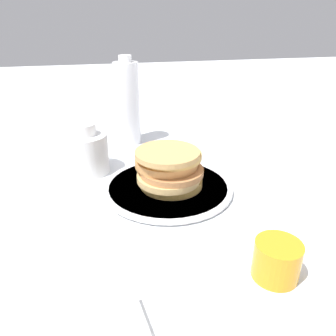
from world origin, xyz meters
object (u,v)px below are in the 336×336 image
at_px(juice_glass, 277,260).
at_px(water_bottle_near, 127,103).
at_px(plate, 168,187).
at_px(cream_jug, 86,152).
at_px(pancake_stack, 169,168).

bearing_deg(juice_glass, water_bottle_near, 103.76).
height_order(plate, cream_jug, cream_jug).
relative_size(pancake_stack, cream_jug, 1.22).
height_order(plate, pancake_stack, pancake_stack).
height_order(pancake_stack, water_bottle_near, water_bottle_near).
height_order(plate, water_bottle_near, water_bottle_near).
distance_m(juice_glass, water_bottle_near, 0.63).
bearing_deg(plate, cream_jug, 142.43).
relative_size(juice_glass, cream_jug, 0.56).
distance_m(plate, water_bottle_near, 0.34).
xyz_separation_m(pancake_stack, water_bottle_near, (-0.05, 0.32, 0.07)).
distance_m(juice_glass, cream_jug, 0.51).
relative_size(pancake_stack, juice_glass, 2.19).
xyz_separation_m(juice_glass, cream_jug, (-0.27, 0.43, 0.02)).
bearing_deg(cream_jug, water_bottle_near, 55.57).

